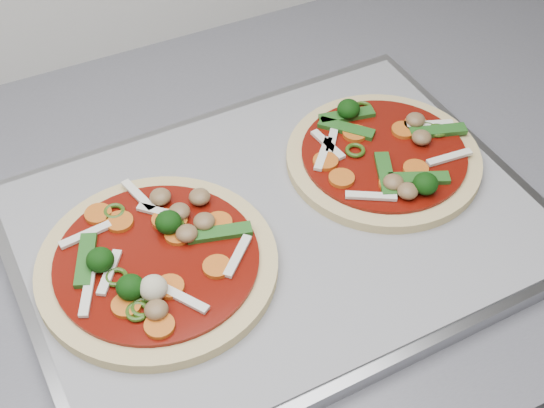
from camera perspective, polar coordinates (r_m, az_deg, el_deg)
name	(u,v)px	position (r m, az deg, el deg)	size (l,w,h in m)	color
countertop	(305,197)	(0.78, 2.49, 0.52)	(3.60, 0.60, 0.04)	slate
baking_tray	(279,228)	(0.71, 0.53, -1.80)	(0.48, 0.36, 0.02)	#95959A
parchment	(279,221)	(0.71, 0.54, -1.31)	(0.46, 0.33, 0.00)	gray
pizza_left	(157,262)	(0.67, -8.66, -4.31)	(0.28, 0.28, 0.04)	#DDC37C
pizza_right	(384,156)	(0.76, 8.46, 3.60)	(0.25, 0.25, 0.03)	#DDC37C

